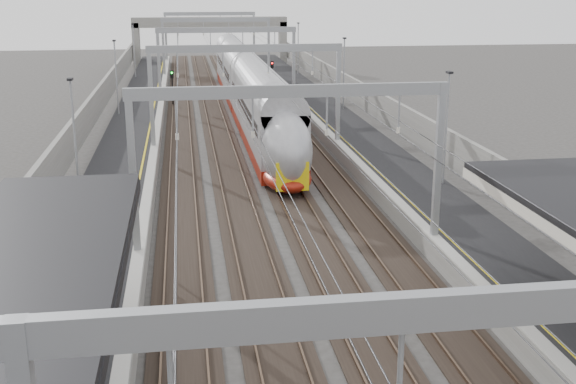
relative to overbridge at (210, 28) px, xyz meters
name	(u,v)px	position (x,y,z in m)	size (l,w,h in m)	color
platform_left	(131,144)	(-8.00, -55.00, -4.81)	(4.00, 120.00, 1.00)	black
platform_right	(351,137)	(8.00, -55.00, -4.81)	(4.00, 120.00, 1.00)	black
tracks	(244,147)	(0.00, -55.00, -5.26)	(11.40, 140.00, 0.20)	black
overhead_line	(235,53)	(0.00, -48.38, 0.83)	(13.00, 140.00, 6.60)	gray
overbridge	(210,28)	(0.00, 0.00, 0.00)	(22.00, 2.20, 6.90)	slate
wall_left	(84,130)	(-11.20, -55.00, -3.71)	(0.30, 120.00, 3.20)	slate
wall_right	(393,122)	(11.20, -55.00, -3.71)	(0.30, 120.00, 3.20)	slate
train	(250,95)	(1.50, -44.47, -3.09)	(2.87, 52.39, 4.54)	maroon
signal_green	(172,81)	(-5.20, -35.72, -2.89)	(0.32, 0.32, 3.48)	black
signal_red_near	(256,76)	(3.20, -32.65, -2.89)	(0.32, 0.32, 3.48)	black
signal_red_far	(272,71)	(5.40, -28.51, -2.89)	(0.32, 0.32, 3.48)	black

